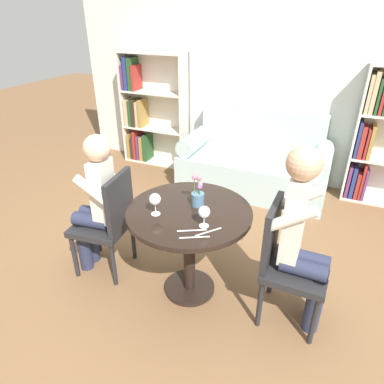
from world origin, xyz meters
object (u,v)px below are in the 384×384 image
Objects in this scene: couch at (254,165)px; chair_left at (109,220)px; person_left at (96,203)px; wine_glass_right at (204,213)px; wine_glass_left at (155,200)px; flower_vase at (198,195)px; bookshelf_left at (148,113)px; chair_right at (286,259)px; person_right at (303,237)px.

couch reaches higher than chair_left.
person_left is (-0.79, -1.98, 0.33)m from couch.
person_left reaches higher than couch.
wine_glass_left is at bearing 179.28° from wine_glass_right.
flower_vase is (0.22, 0.23, -0.03)m from wine_glass_left.
bookshelf_left is at bearing 121.40° from wine_glass_left.
bookshelf_left is 1.68× the size of chair_left.
chair_right is 0.97m from wine_glass_left.
person_right is at bearing 17.13° from wine_glass_right.
couch is 1.69m from bookshelf_left.
chair_right is 0.75× the size of person_left.
flower_vase is (0.73, 0.12, 0.33)m from chair_left.
person_left is at bearing -69.65° from bookshelf_left.
chair_left is 0.80m from flower_vase.
bookshelf_left is 2.43m from chair_left.
flower_vase reaches higher than chair_left.
person_right is (1.57, 0.09, 0.06)m from person_left.
person_left reaches higher than chair_left.
couch is 2.16m from person_left.
couch is at bearing 21.08° from chair_right.
bookshelf_left is 2.96m from wine_glass_right.
flower_vase reaches higher than wine_glass_left.
person_left is 0.85m from flower_vase.
couch is at bearing -9.39° from bookshelf_left.
bookshelf_left is at bearing 127.94° from flower_vase.
couch is at bearing 23.28° from person_right.
chair_left is 0.75× the size of person_left.
flower_vase is (-0.14, 0.23, -0.02)m from wine_glass_right.
wine_glass_right is (0.17, -2.08, 0.53)m from couch.
chair_left is at bearing -109.50° from couch.
flower_vase is at bearing 92.44° from chair_left.
couch is at bearing 153.89° from chair_left.
bookshelf_left is at bearing -164.12° from chair_left.
person_left reaches higher than wine_glass_right.
wine_glass_left is 0.65× the size of flower_vase.
bookshelf_left reaches higher than flower_vase.
flower_vase is at bearing 87.55° from person_right.
wine_glass_left is at bearing 70.98° from chair_left.
person_right is at bearing 86.65° from person_left.
flower_vase is (0.82, 0.13, 0.18)m from person_left.
wine_glass_right is (0.87, -0.12, 0.35)m from chair_left.
person_right is 0.76m from flower_vase.
bookshelf_left reaches higher than wine_glass_right.
chair_right is at bearing 11.84° from wine_glass_left.
flower_vase reaches higher than couch.
wine_glass_left is (0.60, -0.09, 0.21)m from person_left.
chair_right is at bearing 89.37° from person_right.
chair_right is at bearing -69.81° from couch.
wine_glass_left is at bearing -134.05° from flower_vase.
wine_glass_left is at bearing 101.60° from person_right.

